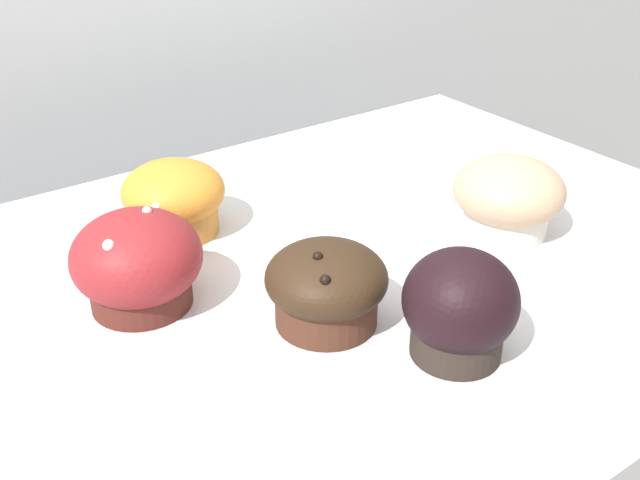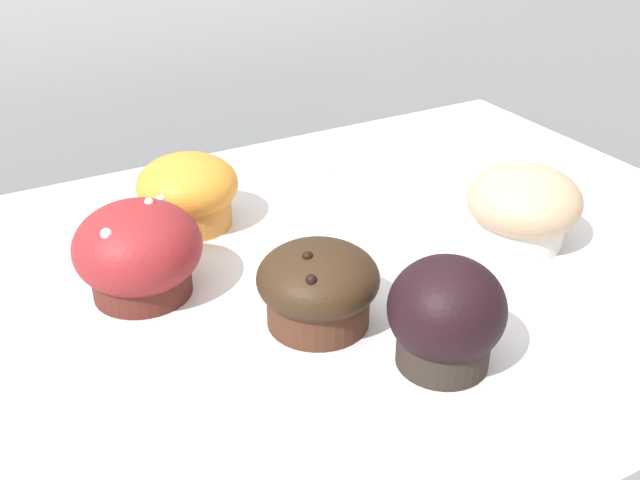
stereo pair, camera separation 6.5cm
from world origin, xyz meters
The scene contains 7 objects.
wall_back centered at (0.00, 0.60, 0.90)m, with size 3.20×0.10×1.80m, color silver.
muffin_front_center centered at (0.25, -0.05, 0.98)m, with size 0.11×0.11×0.08m.
muffin_back_left centered at (-0.03, 0.15, 0.97)m, with size 0.10×0.10×0.08m.
muffin_back_right centered at (-0.12, 0.04, 0.98)m, with size 0.11×0.11×0.09m.
muffin_front_left centered at (0.00, -0.07, 0.97)m, with size 0.10×0.10×0.07m.
muffin_front_right centered at (0.06, -0.17, 0.98)m, with size 0.09×0.09×0.09m.
serving_plate centered at (0.24, 0.13, 0.94)m, with size 0.21×0.21×0.01m.
Camera 2 is at (-0.25, -0.53, 1.31)m, focal length 42.00 mm.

